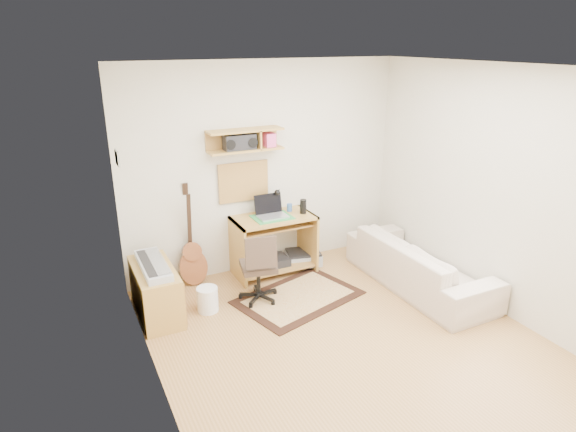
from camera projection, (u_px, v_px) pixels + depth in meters
name	position (u px, v px, depth m)	size (l,w,h in m)	color
floor	(348.00, 342.00, 4.86)	(3.60, 4.00, 0.01)	#AB7D47
ceiling	(362.00, 66.00, 3.96)	(3.60, 4.00, 0.01)	white
back_wall	(265.00, 168.00, 6.10)	(3.60, 0.01, 2.60)	beige
left_wall	(151.00, 255.00, 3.66)	(0.01, 4.00, 2.60)	beige
right_wall	(499.00, 192.00, 5.16)	(0.01, 4.00, 2.60)	beige
wall_shelf	(245.00, 140.00, 5.73)	(0.90, 0.25, 0.26)	#BD8F42
cork_board	(243.00, 182.00, 6.00)	(0.64, 0.03, 0.49)	tan
wall_photo	(117.00, 158.00, 4.79)	(0.02, 0.20, 0.15)	#4C8CBF
desk	(274.00, 245.00, 6.17)	(1.00, 0.55, 0.75)	#BD8F42
laptop	(272.00, 207.00, 5.97)	(0.36, 0.36, 0.27)	silver
speaker	(303.00, 206.00, 6.13)	(0.08, 0.08, 0.18)	black
desk_lamp	(279.00, 200.00, 6.17)	(0.10, 0.10, 0.31)	black
pencil_cup	(289.00, 207.00, 6.22)	(0.07, 0.07, 0.10)	#345B9D
boombox	(239.00, 142.00, 5.70)	(0.37, 0.17, 0.19)	black
rug	(298.00, 297.00, 5.66)	(1.35, 0.90, 0.02)	#CFC28B
task_chair	(258.00, 266.00, 5.48)	(0.43, 0.43, 0.84)	#392B21
cabinet	(156.00, 292.00, 5.24)	(0.40, 0.90, 0.55)	#BD8F42
music_keyboard	(153.00, 265.00, 5.13)	(0.25, 0.80, 0.07)	#B2B5BA
guitar	(191.00, 236.00, 5.78)	(0.33, 0.21, 1.25)	#97532E
waste_basket	(208.00, 299.00, 5.35)	(0.23, 0.23, 0.28)	white
printer	(303.00, 257.00, 6.50)	(0.44, 0.34, 0.17)	#A5A8AA
sofa	(420.00, 256.00, 5.82)	(1.98, 0.58, 0.78)	#C4B19B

